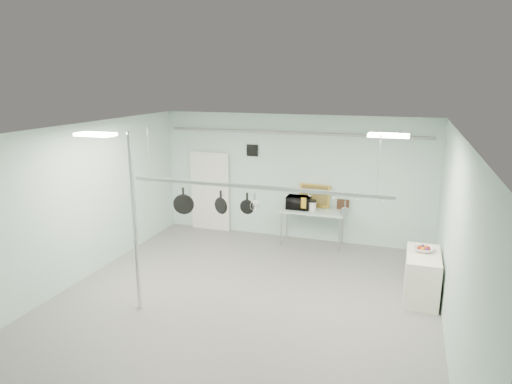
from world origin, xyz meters
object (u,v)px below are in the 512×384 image
(skillet_left, at_px, (183,201))
(coffee_canister, at_px, (312,206))
(chrome_pole, at_px, (135,224))
(fruit_bowl, at_px, (423,249))
(skillet_right, at_px, (247,203))
(pot_rack, at_px, (254,185))
(prep_table, at_px, (312,213))
(side_cabinet, at_px, (422,276))
(skillet_mid, at_px, (221,202))
(microwave, at_px, (299,203))

(skillet_left, bearing_deg, coffee_canister, 45.25)
(chrome_pole, bearing_deg, skillet_left, 61.31)
(fruit_bowl, xyz_separation_m, skillet_right, (-3.07, -1.23, 0.95))
(pot_rack, bearing_deg, prep_table, 83.09)
(prep_table, relative_size, fruit_bowl, 4.28)
(fruit_bowl, bearing_deg, side_cabinet, -84.93)
(fruit_bowl, distance_m, skillet_right, 3.45)
(coffee_canister, height_order, skillet_left, skillet_left)
(skillet_left, bearing_deg, skillet_mid, -15.45)
(microwave, bearing_deg, skillet_left, 65.83)
(pot_rack, relative_size, microwave, 8.34)
(microwave, xyz_separation_m, skillet_left, (-1.45, -3.29, 0.76))
(chrome_pole, xyz_separation_m, coffee_canister, (2.30, 4.13, -0.58))
(prep_table, relative_size, coffee_canister, 7.06)
(side_cabinet, relative_size, skillet_right, 3.21)
(prep_table, height_order, microwave, microwave)
(pot_rack, bearing_deg, skillet_right, 180.00)
(skillet_right, bearing_deg, chrome_pole, -154.34)
(chrome_pole, bearing_deg, skillet_mid, 35.67)
(pot_rack, xyz_separation_m, skillet_mid, (-0.65, 0.00, -0.35))
(skillet_mid, bearing_deg, prep_table, 96.34)
(coffee_canister, bearing_deg, microwave, 169.41)
(skillet_left, relative_size, skillet_right, 1.38)
(side_cabinet, bearing_deg, coffee_canister, 140.14)
(pot_rack, distance_m, skillet_left, 1.46)
(side_cabinet, xyz_separation_m, skillet_mid, (-3.60, -1.10, 1.43))
(coffee_canister, bearing_deg, side_cabinet, -39.86)
(chrome_pole, distance_m, skillet_right, 2.00)
(chrome_pole, distance_m, skillet_mid, 1.57)
(pot_rack, bearing_deg, coffee_canister, 82.88)
(skillet_left, bearing_deg, pot_rack, -15.45)
(pot_rack, xyz_separation_m, microwave, (0.04, 3.29, -1.17))
(pot_rack, bearing_deg, microwave, 89.23)
(chrome_pole, bearing_deg, side_cabinet, 22.41)
(pot_rack, height_order, coffee_canister, pot_rack)
(pot_rack, height_order, microwave, pot_rack)
(microwave, distance_m, fruit_bowl, 3.56)
(microwave, bearing_deg, skillet_mid, 77.78)
(side_cabinet, distance_m, pot_rack, 3.62)
(prep_table, bearing_deg, skillet_mid, -107.59)
(chrome_pole, height_order, prep_table, chrome_pole)
(pot_rack, relative_size, fruit_bowl, 12.84)
(coffee_canister, bearing_deg, skillet_left, -119.30)
(fruit_bowl, relative_size, skillet_left, 0.72)
(pot_rack, height_order, skillet_left, pot_rack)
(microwave, height_order, skillet_left, skillet_left)
(chrome_pole, height_order, microwave, chrome_pole)
(pot_rack, bearing_deg, skillet_mid, 180.00)
(side_cabinet, xyz_separation_m, pot_rack, (-2.95, -1.10, 1.78))
(coffee_canister, relative_size, skillet_left, 0.44)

